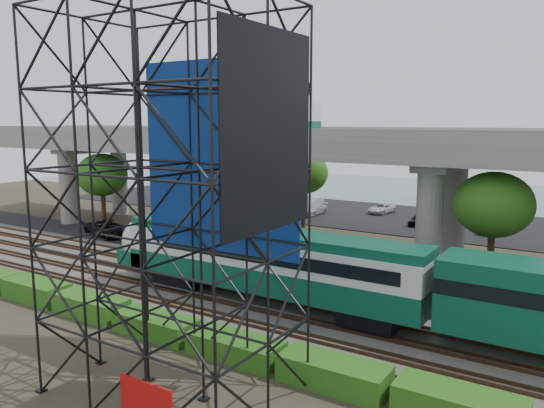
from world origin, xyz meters
The scene contains 13 objects.
ground centered at (0.00, 0.00, 0.00)m, with size 140.00×140.00×0.00m, color #474233.
ballast_bed centered at (0.00, 2.00, 0.10)m, with size 90.00×12.00×0.20m, color slate.
service_road centered at (0.00, 10.50, 0.04)m, with size 90.00×5.00×0.08m, color black.
parking_lot centered at (0.00, 34.00, 0.04)m, with size 90.00×18.00×0.08m, color black.
harbor_water centered at (0.00, 56.00, 0.01)m, with size 140.00×40.00×0.03m, color slate.
rail_tracks centered at (0.00, 2.00, 0.28)m, with size 90.00×9.52×0.16m.
commuter_train centered at (5.72, 2.00, 2.88)m, with size 29.30×3.06×4.30m.
overpass centered at (-0.49, 16.00, 8.21)m, with size 80.00×12.00×12.40m.
scaffold_tower centered at (5.67, -7.98, 7.47)m, with size 9.36×6.36×15.00m.
hedge_strip centered at (1.01, -4.30, 0.56)m, with size 34.60×1.80×1.20m.
trees centered at (-4.67, 16.17, 5.57)m, with size 40.94×16.94×7.69m.
suv centered at (-19.37, 10.26, 0.84)m, with size 2.51×5.45×1.52m, color black.
parked_cars centered at (0.52, 33.36, 0.67)m, with size 39.49×9.36×1.26m.
Camera 1 is at (19.73, -22.96, 10.83)m, focal length 35.00 mm.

